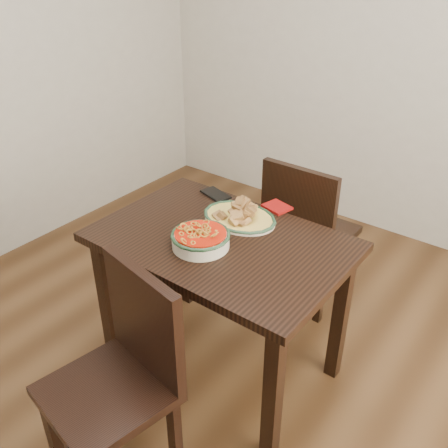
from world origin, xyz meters
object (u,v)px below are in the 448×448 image
Objects in this scene: chair_far at (305,228)px; fish_plate at (240,211)px; chair_near at (124,369)px; noodle_bowl at (201,237)px; smartphone at (216,194)px; dining_table at (221,260)px.

fish_plate is at bearing 80.52° from chair_far.
chair_far and chair_near have the same top height.
noodle_bowl reaches higher than smartphone.
fish_plate is 1.39× the size of noodle_bowl.
chair_far is 1.00× the size of chair_near.
dining_table is 1.21× the size of chair_far.
chair_near reaches higher than smartphone.
chair_near is at bearing -86.15° from fish_plate.
chair_near is at bearing -84.33° from noodle_bowl.
dining_table is 0.69m from chair_far.
dining_table is at bearing -32.56° from smartphone.
dining_table is 6.94× the size of smartphone.
chair_far is 0.84m from noodle_bowl.
chair_near is at bearing -87.82° from dining_table.
chair_near is 5.71× the size of smartphone.
chair_far reaches higher than smartphone.
noodle_bowl is 1.61× the size of smartphone.
fish_plate is at bearing 90.48° from noodle_bowl.
noodle_bowl is at bearing -43.52° from smartphone.
dining_table is at bearing 85.54° from chair_far.
chair_near reaches higher than dining_table.
smartphone is at bearing 152.07° from fish_plate.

